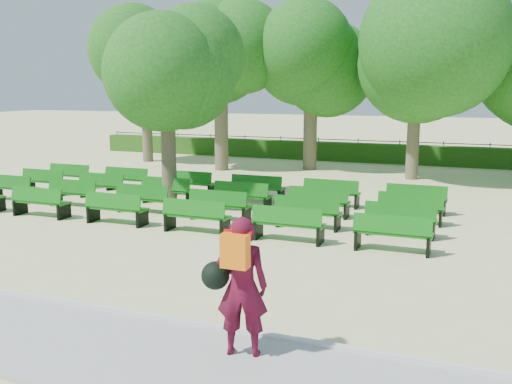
{
  "coord_description": "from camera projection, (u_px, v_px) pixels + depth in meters",
  "views": [
    {
      "loc": [
        6.48,
        -13.39,
        3.54
      ],
      "look_at": [
        1.65,
        -1.0,
        1.1
      ],
      "focal_mm": 40.0,
      "sensor_mm": 36.0,
      "label": 1
    }
  ],
  "objects": [
    {
      "name": "tree_among",
      "position": [
        166.0,
        73.0,
        16.86
      ],
      "size": [
        4.0,
        4.0,
        5.79
      ],
      "color": "brown",
      "rests_on": "ground"
    },
    {
      "name": "bench_array",
      "position": [
        194.0,
        208.0,
        16.56
      ],
      "size": [
        1.69,
        0.58,
        1.06
      ],
      "rotation": [
        0.0,
        0.0,
        -0.03
      ],
      "color": "#126913",
      "rests_on": "ground"
    },
    {
      "name": "fence",
      "position": [
        338.0,
        160.0,
        28.41
      ],
      "size": [
        26.0,
        0.1,
        1.02
      ],
      "primitive_type": null,
      "color": "black",
      "rests_on": "ground"
    },
    {
      "name": "curb",
      "position": [
        50.0,
        300.0,
        9.49
      ],
      "size": [
        30.0,
        0.12,
        0.1
      ],
      "primitive_type": "cube",
      "color": "silver",
      "rests_on": "ground"
    },
    {
      "name": "hedge",
      "position": [
        336.0,
        152.0,
        27.97
      ],
      "size": [
        26.0,
        0.7,
        0.9
      ],
      "primitive_type": "cube",
      "color": "#255315",
      "rests_on": "ground"
    },
    {
      "name": "person",
      "position": [
        239.0,
        284.0,
        7.39
      ],
      "size": [
        0.92,
        0.61,
        1.87
      ],
      "rotation": [
        0.0,
        0.0,
        3.4
      ],
      "color": "#4F0B1F",
      "rests_on": "ground"
    },
    {
      "name": "ground",
      "position": [
        212.0,
        222.0,
        15.22
      ],
      "size": [
        120.0,
        120.0,
        0.0
      ],
      "primitive_type": "plane",
      "color": "beige"
    },
    {
      "name": "tree_line",
      "position": [
        314.0,
        172.0,
        24.38
      ],
      "size": [
        21.8,
        6.8,
        7.04
      ],
      "primitive_type": null,
      "color": "#20641A",
      "rests_on": "ground"
    }
  ]
}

